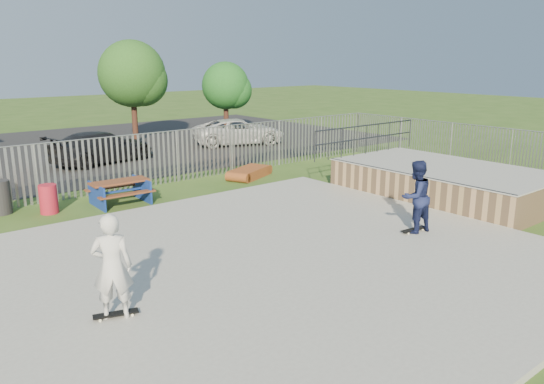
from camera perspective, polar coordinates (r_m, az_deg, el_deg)
ground at (r=11.99m, az=-3.63°, el=-8.90°), size 120.00×120.00×0.00m
concrete_slab at (r=11.96m, az=-3.64°, el=-8.57°), size 15.00×12.00×0.15m
quarter_pipe at (r=19.24m, az=17.94°, el=1.10°), size 5.50×7.05×2.19m
fence at (r=15.89m, az=-10.47°, el=0.51°), size 26.04×16.02×2.00m
picnic_table at (r=18.20m, az=-16.03°, el=-0.00°), size 1.92×1.60×0.79m
funbox at (r=21.45m, az=-2.44°, el=2.08°), size 2.11×1.63×0.38m
trash_bin_red at (r=17.82m, az=-22.91°, el=-0.70°), size 0.55×0.55×0.91m
trash_bin_grey at (r=18.37m, az=-27.21°, el=-0.51°), size 0.63×0.63×1.05m
parking_lot at (r=29.08m, az=-26.19°, el=3.49°), size 40.00×18.00×0.02m
car_dark at (r=25.55m, az=-17.85°, el=4.63°), size 5.27×3.02×1.44m
car_white at (r=29.67m, az=-3.57°, el=6.50°), size 5.55×3.89×1.41m
tree_mid at (r=31.09m, az=-14.84°, el=12.18°), size 3.69×3.69×5.69m
tree_right at (r=33.51m, az=-5.02°, el=11.31°), size 2.91×2.91×4.49m
skateboard_a at (r=14.83m, az=14.96°, el=-4.00°), size 0.82×0.28×0.08m
skateboard_b at (r=10.24m, az=-16.45°, el=-12.57°), size 0.82×0.43×0.08m
skater_navy at (r=14.57m, az=15.20°, el=-0.49°), size 1.02×0.83×1.95m
skater_white at (r=9.86m, az=-16.83°, el=-7.69°), size 0.85×0.75×1.95m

